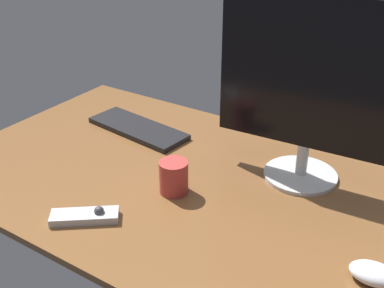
# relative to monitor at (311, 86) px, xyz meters

# --- Properties ---
(desk) EXTENTS (1.40, 0.84, 0.02)m
(desk) POSITION_rel_monitor_xyz_m (-0.25, -0.19, -0.28)
(desk) COLOR brown
(desk) RESTS_ON ground
(monitor) EXTENTS (0.50, 0.21, 0.50)m
(monitor) POSITION_rel_monitor_xyz_m (0.00, 0.00, 0.00)
(monitor) COLOR silver
(monitor) RESTS_ON desk
(keyboard) EXTENTS (0.37, 0.17, 0.02)m
(keyboard) POSITION_rel_monitor_xyz_m (-0.56, -0.02, -0.26)
(keyboard) COLOR black
(keyboard) RESTS_ON desk
(computer_mouse) EXTENTS (0.11, 0.08, 0.04)m
(computer_mouse) POSITION_rel_monitor_xyz_m (0.28, -0.30, -0.25)
(computer_mouse) COLOR silver
(computer_mouse) RESTS_ON desk
(media_remote) EXTENTS (0.16, 0.14, 0.04)m
(media_remote) POSITION_rel_monitor_xyz_m (-0.36, -0.48, -0.26)
(media_remote) COLOR #B7B7BC
(media_remote) RESTS_ON desk
(coffee_mug) EXTENTS (0.08, 0.08, 0.09)m
(coffee_mug) POSITION_rel_monitor_xyz_m (-0.25, -0.26, -0.23)
(coffee_mug) COLOR #B23833
(coffee_mug) RESTS_ON desk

